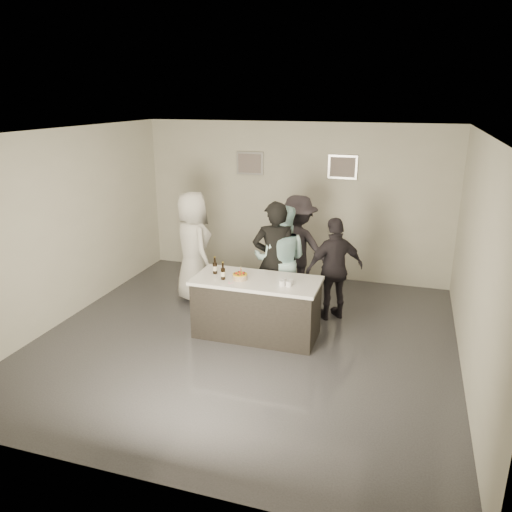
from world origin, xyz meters
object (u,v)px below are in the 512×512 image
(cake, at_px, (240,277))
(person_main_black, at_px, (274,261))
(beer_bottle_b, at_px, (223,271))
(person_guest_left, at_px, (193,247))
(person_guest_right, at_px, (335,269))
(bar_counter, at_px, (257,307))
(beer_bottle_a, at_px, (215,265))
(person_main_blue, at_px, (281,260))
(person_guest_back, at_px, (297,248))

(cake, bearing_deg, person_main_black, 69.23)
(beer_bottle_b, height_order, person_guest_left, person_guest_left)
(person_guest_left, height_order, person_guest_right, person_guest_left)
(bar_counter, bearing_deg, cake, -160.15)
(cake, distance_m, beer_bottle_a, 0.47)
(person_guest_right, bearing_deg, person_guest_left, -35.99)
(person_main_blue, bearing_deg, bar_counter, 75.66)
(beer_bottle_a, distance_m, person_main_black, 1.01)
(cake, height_order, person_guest_back, person_guest_back)
(person_guest_right, xyz_separation_m, person_guest_back, (-0.76, 0.66, 0.09))
(beer_bottle_b, bearing_deg, bar_counter, 18.18)
(beer_bottle_a, distance_m, person_main_blue, 1.18)
(cake, xyz_separation_m, person_guest_right, (1.22, 1.06, -0.10))
(person_guest_back, bearing_deg, bar_counter, 85.98)
(person_guest_right, bearing_deg, person_main_blue, -30.23)
(person_guest_back, bearing_deg, person_main_blue, 85.75)
(person_main_black, xyz_separation_m, person_guest_left, (-1.54, 0.30, 0.00))
(cake, xyz_separation_m, person_main_blue, (0.35, 0.98, -0.02))
(beer_bottle_b, relative_size, person_main_black, 0.14)
(beer_bottle_a, bearing_deg, cake, -15.45)
(bar_counter, height_order, beer_bottle_b, beer_bottle_b)
(bar_counter, xyz_separation_m, person_guest_back, (0.23, 1.64, 0.47))
(cake, bearing_deg, person_guest_left, 138.44)
(person_guest_left, bearing_deg, person_guest_back, -117.49)
(bar_counter, distance_m, beer_bottle_a, 0.89)
(bar_counter, distance_m, beer_bottle_b, 0.76)
(cake, bearing_deg, person_guest_right, 40.81)
(person_guest_right, height_order, person_guest_back, person_guest_back)
(beer_bottle_a, height_order, person_main_black, person_main_black)
(person_main_blue, relative_size, person_guest_right, 1.10)
(bar_counter, distance_m, person_guest_back, 1.72)
(bar_counter, xyz_separation_m, beer_bottle_a, (-0.67, 0.04, 0.58))
(person_main_black, distance_m, person_main_blue, 0.20)
(beer_bottle_a, relative_size, person_main_black, 0.14)
(person_guest_left, bearing_deg, beer_bottle_b, 173.16)
(person_main_black, height_order, person_main_blue, person_main_black)
(beer_bottle_b, bearing_deg, cake, 16.54)
(beer_bottle_b, xyz_separation_m, person_main_blue, (0.59, 1.05, -0.11))
(bar_counter, xyz_separation_m, person_main_blue, (0.13, 0.90, 0.47))
(person_main_black, relative_size, person_main_blue, 1.05)
(person_main_black, bearing_deg, person_main_blue, -126.16)
(beer_bottle_b, height_order, person_main_black, person_main_black)
(beer_bottle_b, bearing_deg, person_guest_left, 130.61)
(bar_counter, relative_size, person_guest_back, 1.01)
(cake, bearing_deg, beer_bottle_a, 164.55)
(person_guest_left, bearing_deg, beer_bottle_a, 171.85)
(person_main_black, bearing_deg, person_guest_left, -31.68)
(cake, distance_m, person_guest_right, 1.62)
(bar_counter, height_order, person_guest_right, person_guest_right)
(person_main_blue, distance_m, person_guest_back, 0.74)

